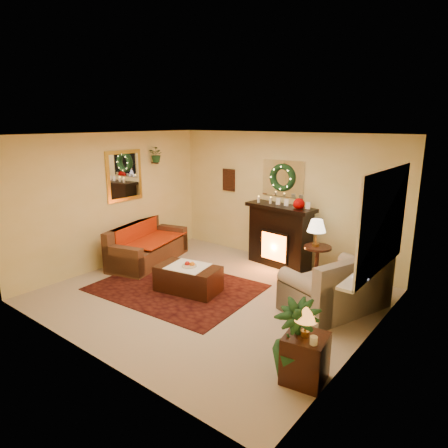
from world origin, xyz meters
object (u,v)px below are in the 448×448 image
Objects in this scene: fireplace at (280,239)px; side_table_round at (317,263)px; coffee_table at (188,280)px; sofa at (148,242)px; end_table_square at (305,359)px; loveseat at (335,282)px.

fireplace reaches higher than side_table_round.
coffee_table is (-1.48, -1.81, -0.11)m from side_table_round.
end_table_square is (4.30, -1.52, -0.16)m from sofa.
loveseat is 2.83× the size of end_table_square.
sofa is 4.56m from end_table_square.
coffee_table is at bearing -129.21° from side_table_round.
fireplace reaches higher than sofa.
loveseat reaches higher than end_table_square.
end_table_square is (1.19, -2.77, -0.05)m from side_table_round.
fireplace is 3.69m from end_table_square.
sofa is at bearing 150.02° from coffee_table.
end_table_square is (2.11, -3.01, -0.28)m from fireplace.
loveseat is 2.44× the size of side_table_round.
fireplace reaches higher than loveseat.
side_table_round is at bearing -9.15° from fireplace.
side_table_round is (-0.71, 0.86, -0.09)m from loveseat.
side_table_round is 2.34m from coffee_table.
side_table_round reaches higher than end_table_square.
end_table_square is at bearing -66.75° from side_table_round.
fireplace is 1.98m from loveseat.
sofa is 1.18× the size of loveseat.
side_table_round is (0.92, -0.25, -0.23)m from fireplace.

